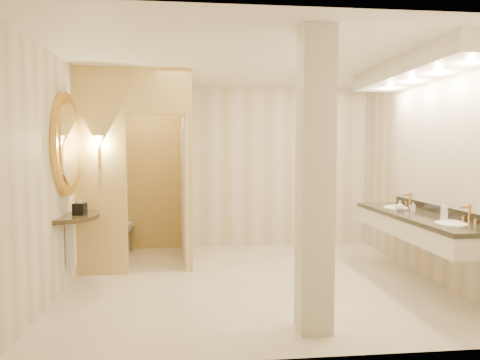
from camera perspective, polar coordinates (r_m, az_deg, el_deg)
The scene contains 16 objects.
floor at distance 5.48m, azimuth 1.74°, elevation -13.34°, with size 4.50×4.50×0.00m, color white.
ceiling at distance 5.34m, azimuth 1.80°, elevation 15.51°, with size 4.50×4.50×0.00m, color white.
wall_back at distance 7.23m, azimuth -0.36°, elevation 1.75°, with size 4.50×0.02×2.70m, color beige.
wall_front at distance 3.28m, azimuth 6.47°, elevation -1.00°, with size 4.50×0.02×2.70m, color beige.
wall_left at distance 5.42m, azimuth -22.53°, elevation 0.69°, with size 0.02×4.00×2.70m, color beige.
wall_right at distance 5.98m, azimuth 23.68°, elevation 0.94°, with size 0.02×4.00×2.70m, color beige.
toilet_closet at distance 6.18m, azimuth -9.72°, elevation 1.63°, with size 1.50×1.55×2.70m.
wall_sconce at distance 5.75m, azimuth -18.29°, elevation 4.77°, with size 0.14×0.14×0.42m.
vanity at distance 5.49m, azimuth 23.37°, elevation 3.61°, with size 0.75×2.51×2.09m.
console_shelf at distance 5.43m, azimuth -22.08°, elevation 0.59°, with size 0.93×0.93×1.91m.
pillar at distance 3.84m, azimuth 9.97°, elevation -0.30°, with size 0.29×0.29×2.70m, color beige.
tissue_box at distance 5.41m, azimuth -20.58°, elevation -3.62°, with size 0.13×0.13×0.13m, color black.
toilet at distance 7.01m, azimuth -16.19°, elevation -6.18°, with size 0.46×0.81×0.83m, color white.
soap_bottle_a at distance 5.72m, azimuth 22.06°, elevation -3.33°, with size 0.05×0.05×0.12m, color beige.
soap_bottle_b at distance 5.68m, azimuth 20.54°, elevation -3.25°, with size 0.11×0.11×0.13m, color silver.
soap_bottle_c at distance 5.14m, azimuth 25.57°, elevation -3.71°, with size 0.08×0.08×0.21m, color #C6B28C.
Camera 1 is at (-0.70, -5.19, 1.63)m, focal length 32.00 mm.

